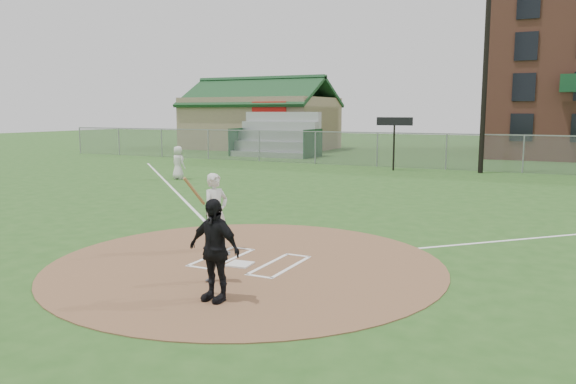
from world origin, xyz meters
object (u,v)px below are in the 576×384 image
at_px(ondeck_player, 178,163).
at_px(umpire, 214,250).
at_px(catcher, 218,255).
at_px(home_plate, 240,264).
at_px(batter_at_plate, 216,212).

bearing_deg(ondeck_player, umpire, 142.46).
height_order(catcher, ondeck_player, ondeck_player).
bearing_deg(umpire, ondeck_player, 134.99).
distance_m(home_plate, ondeck_player, 15.93).
distance_m(umpire, batter_at_plate, 3.51).
xyz_separation_m(catcher, umpire, (0.50, -0.87, 0.36)).
distance_m(home_plate, umpire, 2.40).
bearing_deg(umpire, catcher, 125.72).
bearing_deg(batter_at_plate, catcher, -55.55).
bearing_deg(catcher, home_plate, 85.00).
xyz_separation_m(home_plate, catcher, (0.27, -1.23, 0.51)).
height_order(home_plate, ondeck_player, ondeck_player).
xyz_separation_m(home_plate, umpire, (0.77, -2.10, 0.87)).
distance_m(catcher, batter_at_plate, 2.54).
xyz_separation_m(catcher, ondeck_player, (-10.88, 13.09, 0.25)).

